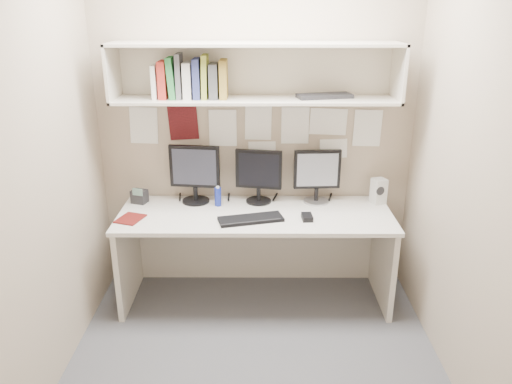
{
  "coord_description": "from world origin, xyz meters",
  "views": [
    {
      "loc": [
        0.02,
        -2.72,
        2.16
      ],
      "look_at": [
        0.01,
        0.35,
        1.0
      ],
      "focal_mm": 35.0,
      "sensor_mm": 36.0,
      "label": 1
    }
  ],
  "objects_px": {
    "monitor_center": "(259,174)",
    "keyboard": "(251,219)",
    "maroon_notebook": "(130,219)",
    "desk_phone": "(139,196)",
    "monitor_right": "(317,174)",
    "speaker": "(379,191)",
    "monitor_left": "(195,171)",
    "desk": "(255,256)"
  },
  "relations": [
    {
      "from": "monitor_left",
      "to": "monitor_right",
      "type": "bearing_deg",
      "value": 6.6
    },
    {
      "from": "monitor_right",
      "to": "maroon_notebook",
      "type": "distance_m",
      "value": 1.42
    },
    {
      "from": "speaker",
      "to": "maroon_notebook",
      "type": "height_order",
      "value": "speaker"
    },
    {
      "from": "monitor_right",
      "to": "desk_phone",
      "type": "relative_size",
      "value": 3.1
    },
    {
      "from": "monitor_center",
      "to": "maroon_notebook",
      "type": "xyz_separation_m",
      "value": [
        -0.91,
        -0.35,
        -0.22
      ]
    },
    {
      "from": "monitor_center",
      "to": "speaker",
      "type": "height_order",
      "value": "monitor_center"
    },
    {
      "from": "desk_phone",
      "to": "speaker",
      "type": "bearing_deg",
      "value": 18.21
    },
    {
      "from": "desk",
      "to": "speaker",
      "type": "height_order",
      "value": "speaker"
    },
    {
      "from": "monitor_left",
      "to": "maroon_notebook",
      "type": "bearing_deg",
      "value": -134.11
    },
    {
      "from": "monitor_right",
      "to": "speaker",
      "type": "bearing_deg",
      "value": -6.16
    },
    {
      "from": "monitor_left",
      "to": "desk",
      "type": "bearing_deg",
      "value": -18.8
    },
    {
      "from": "desk",
      "to": "monitor_right",
      "type": "bearing_deg",
      "value": 25.15
    },
    {
      "from": "desk",
      "to": "keyboard",
      "type": "bearing_deg",
      "value": -102.35
    },
    {
      "from": "maroon_notebook",
      "to": "speaker",
      "type": "bearing_deg",
      "value": 28.69
    },
    {
      "from": "desk",
      "to": "monitor_right",
      "type": "relative_size",
      "value": 4.86
    },
    {
      "from": "monitor_right",
      "to": "keyboard",
      "type": "bearing_deg",
      "value": -146.83
    },
    {
      "from": "maroon_notebook",
      "to": "desk",
      "type": "bearing_deg",
      "value": 26.96
    },
    {
      "from": "speaker",
      "to": "desk_phone",
      "type": "height_order",
      "value": "speaker"
    },
    {
      "from": "monitor_right",
      "to": "monitor_left",
      "type": "bearing_deg",
      "value": 176.92
    },
    {
      "from": "desk",
      "to": "monitor_left",
      "type": "bearing_deg",
      "value": 154.61
    },
    {
      "from": "monitor_left",
      "to": "desk_phone",
      "type": "height_order",
      "value": "monitor_left"
    },
    {
      "from": "monitor_center",
      "to": "speaker",
      "type": "relative_size",
      "value": 2.12
    },
    {
      "from": "monitor_center",
      "to": "monitor_left",
      "type": "bearing_deg",
      "value": -169.86
    },
    {
      "from": "monitor_center",
      "to": "desk_phone",
      "type": "xyz_separation_m",
      "value": [
        -0.91,
        -0.03,
        -0.18
      ]
    },
    {
      "from": "desk",
      "to": "desk_phone",
      "type": "height_order",
      "value": "desk_phone"
    },
    {
      "from": "monitor_center",
      "to": "keyboard",
      "type": "distance_m",
      "value": 0.43
    },
    {
      "from": "monitor_center",
      "to": "keyboard",
      "type": "relative_size",
      "value": 0.91
    },
    {
      "from": "monitor_center",
      "to": "desk_phone",
      "type": "height_order",
      "value": "monitor_center"
    },
    {
      "from": "desk",
      "to": "monitor_left",
      "type": "height_order",
      "value": "monitor_left"
    },
    {
      "from": "maroon_notebook",
      "to": "monitor_center",
      "type": "bearing_deg",
      "value": 39.61
    },
    {
      "from": "desk",
      "to": "speaker",
      "type": "relative_size",
      "value": 10.31
    },
    {
      "from": "desk",
      "to": "monitor_right",
      "type": "xyz_separation_m",
      "value": [
        0.47,
        0.22,
        0.59
      ]
    },
    {
      "from": "monitor_center",
      "to": "monitor_right",
      "type": "distance_m",
      "value": 0.44
    },
    {
      "from": "maroon_notebook",
      "to": "desk_phone",
      "type": "distance_m",
      "value": 0.32
    },
    {
      "from": "speaker",
      "to": "maroon_notebook",
      "type": "distance_m",
      "value": 1.86
    },
    {
      "from": "monitor_center",
      "to": "keyboard",
      "type": "bearing_deg",
      "value": -88.48
    },
    {
      "from": "monitor_right",
      "to": "maroon_notebook",
      "type": "height_order",
      "value": "monitor_right"
    },
    {
      "from": "desk",
      "to": "monitor_center",
      "type": "bearing_deg",
      "value": 83.95
    },
    {
      "from": "monitor_right",
      "to": "speaker",
      "type": "relative_size",
      "value": 2.12
    },
    {
      "from": "keyboard",
      "to": "desk_phone",
      "type": "bearing_deg",
      "value": 144.04
    },
    {
      "from": "monitor_center",
      "to": "speaker",
      "type": "bearing_deg",
      "value": 8.54
    },
    {
      "from": "monitor_right",
      "to": "desk_phone",
      "type": "distance_m",
      "value": 1.37
    }
  ]
}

